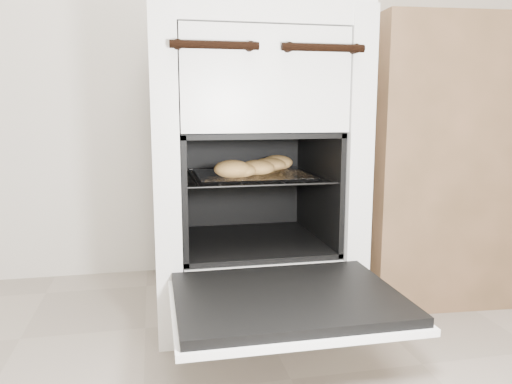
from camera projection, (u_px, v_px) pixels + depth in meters
stove at (247, 170)px, 1.55m from camera, size 0.57×0.64×0.88m
oven_door at (287, 301)px, 1.12m from camera, size 0.52×0.40×0.04m
oven_rack at (251, 176)px, 1.49m from camera, size 0.42×0.40×0.01m
foil_sheet at (252, 175)px, 1.47m from camera, size 0.33×0.29×0.01m
baked_rolls at (258, 166)px, 1.47m from camera, size 0.30×0.28×0.05m
counter at (472, 157)px, 1.77m from camera, size 0.93×0.65×0.89m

